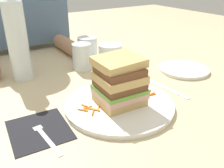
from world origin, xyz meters
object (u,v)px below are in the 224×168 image
empty_tumbler_0 (88,49)px  napkin_dark (39,129)px  water_bottle (17,37)px  knife (165,87)px  sandwich (118,81)px  juice_glass (110,59)px  empty_tumbler_1 (82,56)px  fork (43,133)px  side_plate (184,69)px  main_plate (118,103)px

empty_tumbler_0 → napkin_dark: bearing=-132.0°
water_bottle → napkin_dark: bearing=-99.2°
knife → water_bottle: bearing=137.9°
sandwich → empty_tumbler_0: size_ratio=1.32×
juice_glass → empty_tumbler_0: 0.14m
juice_glass → empty_tumbler_0: (-0.02, 0.14, 0.00)m
water_bottle → empty_tumbler_1: water_bottle is taller
sandwich → juice_glass: size_ratio=1.30×
empty_tumbler_0 → empty_tumbler_1: bearing=-131.4°
empty_tumbler_1 → napkin_dark: bearing=-132.1°
fork → empty_tumbler_1: empty_tumbler_1 is taller
sandwich → side_plate: (0.34, 0.07, -0.07)m
water_bottle → empty_tumbler_0: (0.27, 0.04, -0.09)m
main_plate → empty_tumbler_0: (0.10, 0.36, 0.04)m
sandwich → napkin_dark: bearing=178.0°
main_plate → side_plate: main_plate is taller
water_bottle → fork: bearing=-98.3°
juice_glass → water_bottle: bearing=160.6°
knife → empty_tumbler_0: empty_tumbler_0 is taller
water_bottle → main_plate: bearing=-63.3°
main_plate → fork: 0.21m
sandwich → fork: size_ratio=0.75×
fork → knife: (0.40, 0.02, -0.00)m
sandwich → knife: sandwich is taller
sandwich → fork: bearing=-176.1°
napkin_dark → main_plate: bearing=-2.3°
empty_tumbler_0 → side_plate: bearing=-50.5°
fork → juice_glass: size_ratio=1.74×
fork → empty_tumbler_0: bearing=49.9°
fork → empty_tumbler_1: bearing=50.2°
empty_tumbler_1 → side_plate: empty_tumbler_1 is taller
knife → sandwich: bearing=-176.9°
main_plate → water_bottle: 0.39m
main_plate → empty_tumbler_0: size_ratio=3.11×
empty_tumbler_0 → empty_tumbler_1: same height
sandwich → napkin_dark: (-0.21, 0.01, -0.07)m
fork → knife: bearing=3.6°
juice_glass → water_bottle: size_ratio=0.31×
knife → water_bottle: size_ratio=0.64×
napkin_dark → juice_glass: 0.40m
main_plate → empty_tumbler_0: bearing=74.1°
empty_tumbler_1 → side_plate: bearing=-36.4°
sandwich → empty_tumbler_0: 0.38m
fork → water_bottle: size_ratio=0.53×
napkin_dark → empty_tumbler_1: bearing=47.9°
water_bottle → knife: bearing=-42.1°
empty_tumbler_1 → sandwich: bearing=-98.2°
juice_glass → main_plate: bearing=-118.3°
main_plate → empty_tumbler_1: 0.30m
fork → empty_tumbler_0: size_ratio=1.77×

